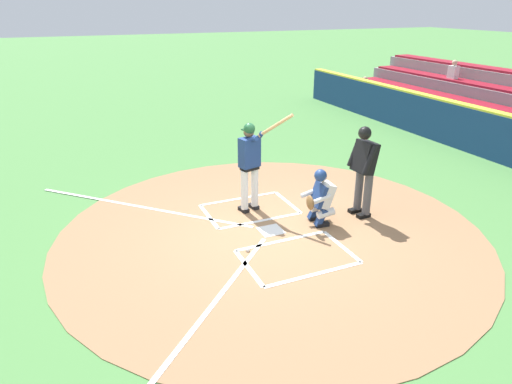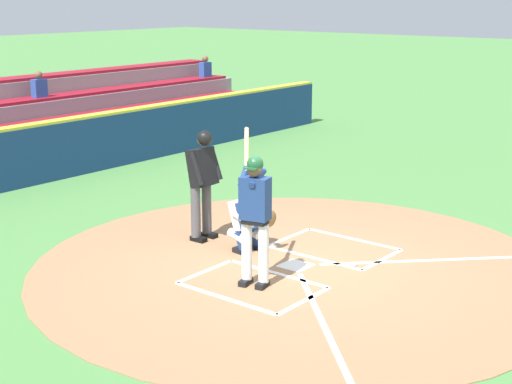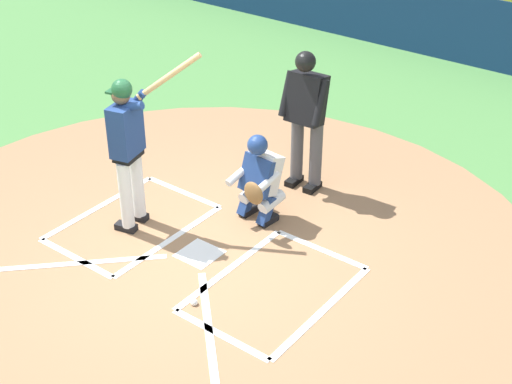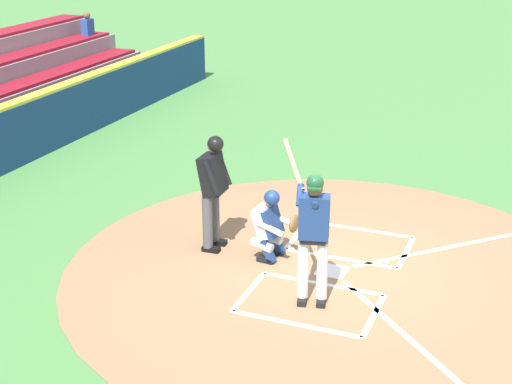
{
  "view_description": "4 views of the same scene",
  "coord_description": "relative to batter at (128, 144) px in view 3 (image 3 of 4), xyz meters",
  "views": [
    {
      "loc": [
        -6.9,
        3.31,
        4.02
      ],
      "look_at": [
        -0.17,
        0.38,
        0.94
      ],
      "focal_mm": 31.68,
      "sensor_mm": 36.0,
      "label": 1
    },
    {
      "loc": [
        8.94,
        6.39,
        4.02
      ],
      "look_at": [
        -0.32,
        -1.03,
        0.93
      ],
      "focal_mm": 53.88,
      "sensor_mm": 36.0,
      "label": 2
    },
    {
      "loc": [
        -4.7,
        5.13,
        4.96
      ],
      "look_at": [
        -0.49,
        -0.41,
        0.8
      ],
      "focal_mm": 52.82,
      "sensor_mm": 36.0,
      "label": 3
    },
    {
      "loc": [
        10.0,
        2.82,
        5.24
      ],
      "look_at": [
        0.1,
        -1.18,
        1.14
      ],
      "focal_mm": 54.36,
      "sensor_mm": 36.0,
      "label": 4
    }
  ],
  "objects": [
    {
      "name": "batter",
      "position": [
        0.0,
        0.0,
        0.0
      ],
      "size": [
        0.83,
        0.89,
        2.13
      ],
      "color": "white",
      "rests_on": "ground"
    },
    {
      "name": "plate_umpire",
      "position": [
        -1.08,
        -1.97,
        -0.02
      ],
      "size": [
        0.59,
        0.42,
        1.86
      ],
      "color": "#4C4C51",
      "rests_on": "ground"
    },
    {
      "name": "catcher",
      "position": [
        -1.08,
        -1.01,
        -0.51
      ],
      "size": [
        0.59,
        0.65,
        1.13
      ],
      "color": "black",
      "rests_on": "ground"
    },
    {
      "name": "ground_plane",
      "position": [
        -1.0,
        -0.0,
        -1.1
      ],
      "size": [
        120.0,
        120.0,
        0.0
      ],
      "primitive_type": "plane",
      "color": "#4C8442"
    },
    {
      "name": "backstop_wall",
      "position": [
        -1.0,
        -7.5,
        -0.45
      ],
      "size": [
        22.0,
        0.36,
        1.31
      ],
      "color": "navy",
      "rests_on": "ground"
    },
    {
      "name": "dirt_circle",
      "position": [
        -1.0,
        -0.0,
        -1.09
      ],
      "size": [
        8.0,
        8.0,
        0.01
      ],
      "primitive_type": "cylinder",
      "color": "#99704C",
      "rests_on": "ground"
    },
    {
      "name": "home_plate_and_chalk",
      "position": [
        -1.0,
        0.88,
        -1.08
      ],
      "size": [
        7.93,
        4.91,
        0.01
      ],
      "color": "white",
      "rests_on": "dirt_circle"
    },
    {
      "name": "baseball",
      "position": [
        -1.54,
        0.7,
        -1.06
      ],
      "size": [
        0.07,
        0.07,
        0.07
      ],
      "primitive_type": "sphere",
      "color": "white",
      "rests_on": "ground"
    }
  ]
}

